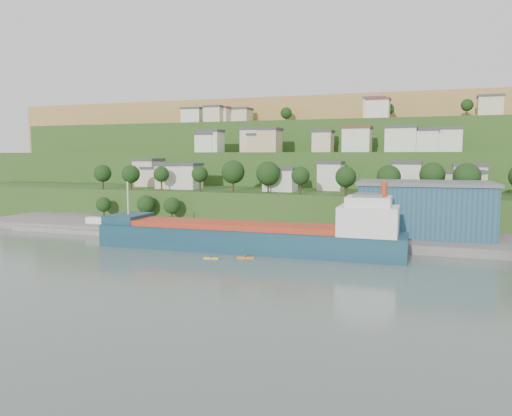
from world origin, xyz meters
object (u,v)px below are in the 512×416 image
at_px(cargo_ship_near, 256,238).
at_px(kayak_orange, 245,257).
at_px(warehouse, 424,208).
at_px(caravan, 96,222).

distance_m(cargo_ship_near, kayak_orange, 8.26).
bearing_deg(warehouse, caravan, -176.57).
xyz_separation_m(cargo_ship_near, warehouse, (34.56, 23.40, 5.62)).
relative_size(cargo_ship_near, kayak_orange, 19.02).
relative_size(warehouse, kayak_orange, 8.83).
bearing_deg(cargo_ship_near, caravan, 163.94).
bearing_deg(caravan, warehouse, 2.17).
height_order(warehouse, caravan, warehouse).
relative_size(cargo_ship_near, caravan, 12.53).
distance_m(cargo_ship_near, warehouse, 42.11).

